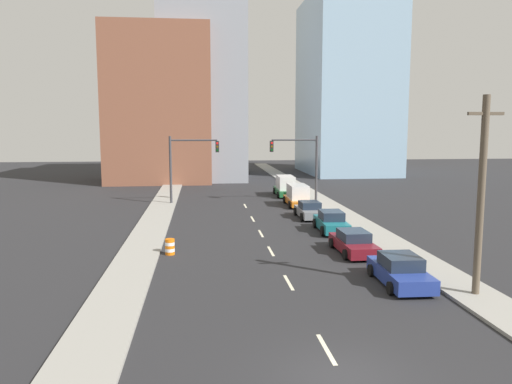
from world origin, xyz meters
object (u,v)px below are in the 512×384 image
Objects in this scene: traffic_barrel at (170,247)px; box_truck_green at (285,186)px; box_truck_orange at (298,196)px; sedan_blue at (400,271)px; utility_pole_right_near at (481,195)px; traffic_signal_right at (303,159)px; sedan_teal at (331,222)px; sedan_gray at (310,210)px; sedan_maroon at (353,243)px; traffic_signal_left at (184,160)px.

traffic_barrel is 27.04m from box_truck_green.
box_truck_orange is (11.08, 17.53, 0.50)m from traffic_barrel.
utility_pole_right_near is at bearing -36.28° from sedan_blue.
sedan_blue is 0.81× the size of box_truck_green.
utility_pole_right_near is (1.91, -28.79, 0.22)m from traffic_signal_right.
box_truck_green is at bearing 90.39° from box_truck_orange.
traffic_signal_right is 1.16× the size of box_truck_green.
traffic_barrel is 12.46m from sedan_teal.
box_truck_orange is at bearing 92.26° from sedan_blue.
utility_pole_right_near is 1.91× the size of sedan_blue.
box_truck_orange reaches higher than sedan_gray.
sedan_gray is at bearing 98.97° from utility_pole_right_near.
traffic_barrel is 0.17× the size of box_truck_green.
traffic_signal_right is 14.85m from sedan_teal.
sedan_blue is 31.58m from box_truck_green.
sedan_maroon is at bearing 110.49° from utility_pole_right_near.
traffic_barrel is 13.29m from sedan_blue.
box_truck_orange reaches higher than sedan_maroon.
sedan_blue is (11.34, -6.93, 0.18)m from traffic_barrel.
sedan_blue is (-0.75, -26.72, -3.69)m from traffic_signal_right.
utility_pole_right_near reaches higher than box_truck_green.
box_truck_orange is (0.24, 6.54, 0.33)m from sedan_gray.
box_truck_green is (-0.99, 4.85, -3.30)m from traffic_signal_right.
box_truck_green is (-0.24, 31.57, 0.38)m from sedan_blue.
utility_pole_right_near is at bearing -70.19° from sedan_maroon.
box_truck_green is at bearing 65.75° from traffic_barrel.
traffic_signal_left is 11.82m from traffic_signal_right.
utility_pole_right_near reaches higher than traffic_signal_right.
traffic_signal_right reaches higher than sedan_blue.
sedan_blue reaches higher than sedan_gray.
sedan_blue is 6.14m from sedan_maroon.
utility_pole_right_near is 9.34× the size of traffic_barrel.
traffic_signal_left is 14.24m from sedan_gray.
sedan_teal is (-0.13, 12.36, 0.04)m from sedan_blue.
traffic_barrel is at bearing -90.78° from traffic_signal_left.
utility_pole_right_near reaches higher than box_truck_orange.
traffic_signal_left and traffic_signal_right have the same top height.
traffic_signal_left is 18.42m from sedan_teal.
sedan_maroon is (-0.41, 6.12, -0.03)m from sedan_blue.
sedan_teal reaches higher than sedan_blue.
sedan_maroon is at bearing -88.78° from box_truck_green.
traffic_signal_left reaches higher than sedan_gray.
traffic_signal_left is 1.43× the size of sedan_blue.
traffic_barrel is 0.20× the size of sedan_teal.
box_truck_orange is (0.15, 18.34, 0.35)m from sedan_maroon.
box_truck_orange is (10.81, -2.26, -3.37)m from traffic_signal_left.
traffic_signal_left is 1.43× the size of sedan_teal.
box_truck_green is (0.17, 25.45, 0.41)m from sedan_maroon.
box_truck_green is at bearing 88.35° from sedan_gray.
utility_pole_right_near is at bearing -76.98° from sedan_teal.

